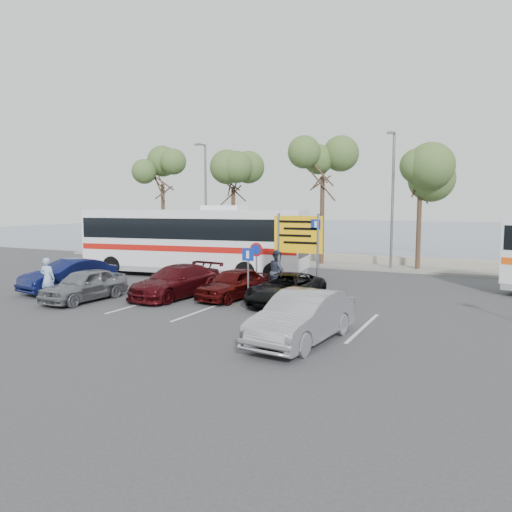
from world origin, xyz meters
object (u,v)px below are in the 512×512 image
at_px(car_silver_b, 302,317).
at_px(pedestrian_near, 48,278).
at_px(car_red, 233,284).
at_px(direction_sign, 298,241).
at_px(car_blue, 69,275).
at_px(street_lamp_right, 392,194).
at_px(coach_bus_left, 193,243).
at_px(pedestrian_far, 278,272).
at_px(suv_black, 286,289).
at_px(street_lamp_left, 205,195).
at_px(car_silver_a, 85,285).
at_px(car_maroon, 176,281).

height_order(car_silver_b, pedestrian_near, pedestrian_near).
bearing_deg(car_red, direction_sign, 46.27).
xyz_separation_m(car_blue, car_silver_b, (12.71, -3.41, 0.01)).
xyz_separation_m(street_lamp_right, coach_bus_left, (-9.50, -7.02, -2.77)).
relative_size(car_silver_b, pedestrian_far, 2.22).
distance_m(pedestrian_near, pedestrian_far, 9.82).
bearing_deg(street_lamp_right, car_red, -109.49).
height_order(street_lamp_right, coach_bus_left, street_lamp_right).
xyz_separation_m(coach_bus_left, car_silver_b, (10.21, -10.00, -1.09)).
distance_m(suv_black, car_silver_b, 5.62).
height_order(street_lamp_left, street_lamp_right, same).
bearing_deg(suv_black, direction_sign, 97.70).
bearing_deg(car_silver_a, street_lamp_left, 104.69).
height_order(direction_sign, suv_black, direction_sign).
relative_size(car_maroon, pedestrian_near, 2.68).
xyz_separation_m(direction_sign, pedestrian_far, (-1.00, 0.13, -1.43)).
bearing_deg(coach_bus_left, direction_sign, -23.76).
bearing_deg(street_lamp_right, street_lamp_left, 180.00).
distance_m(street_lamp_left, car_blue, 14.19).
distance_m(street_lamp_right, suv_black, 12.80).
relative_size(car_red, pedestrian_far, 1.90).
bearing_deg(pedestrian_near, car_blue, -82.71).
distance_m(street_lamp_left, street_lamp_right, 13.00).
bearing_deg(car_maroon, pedestrian_near, -142.79).
xyz_separation_m(direction_sign, car_maroon, (-4.66, -2.43, -1.74)).
distance_m(street_lamp_left, pedestrian_near, 16.00).
bearing_deg(car_silver_a, car_blue, 150.54).
bearing_deg(pedestrian_near, car_silver_b, 158.83).
bearing_deg(car_silver_a, pedestrian_near, -164.86).
bearing_deg(pedestrian_far, street_lamp_left, 14.16).
bearing_deg(car_red, street_lamp_right, 79.85).
bearing_deg(pedestrian_far, suv_black, -178.25).
height_order(direction_sign, pedestrian_far, direction_sign).
distance_m(street_lamp_right, car_silver_a, 18.30).
bearing_deg(suv_black, coach_bus_left, 149.73).
bearing_deg(street_lamp_left, direction_sign, -43.17).
height_order(car_blue, suv_black, car_blue).
bearing_deg(direction_sign, car_silver_a, -147.97).
relative_size(coach_bus_left, pedestrian_near, 7.30).
height_order(car_red, pedestrian_near, pedestrian_near).
height_order(street_lamp_left, suv_black, street_lamp_left).
xyz_separation_m(car_blue, suv_black, (10.15, 1.59, -0.11)).
relative_size(street_lamp_right, pedestrian_far, 3.99).
relative_size(suv_black, car_silver_b, 0.99).
height_order(direction_sign, car_red, direction_sign).
bearing_deg(car_blue, car_maroon, 19.51).
bearing_deg(car_silver_b, car_blue, 170.94).
height_order(coach_bus_left, car_maroon, coach_bus_left).
relative_size(car_blue, pedestrian_far, 2.20).
bearing_deg(car_silver_a, suv_black, 23.54).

